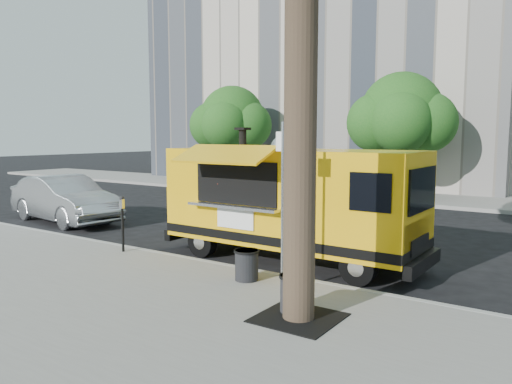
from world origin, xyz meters
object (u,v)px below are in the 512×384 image
sign_post (283,194)px  parking_meter (122,217)px  far_tree_a (232,119)px  trash_bin_left (295,292)px  food_truck (289,200)px  trash_bin_right (247,264)px  far_tree_b (401,114)px  sedan (65,199)px

sign_post → parking_meter: 4.64m
far_tree_a → trash_bin_left: 19.69m
far_tree_a → food_truck: 15.87m
trash_bin_left → trash_bin_right: size_ratio=1.02×
far_tree_b → food_truck: size_ratio=0.88×
parking_meter → trash_bin_left: 5.59m
far_tree_a → trash_bin_left: size_ratio=8.97×
parking_meter → food_truck: (3.44, 1.92, 0.46)m
sedan → trash_bin_right: (9.20, -2.46, -0.32)m
food_truck → sign_post: bearing=-61.6°
far_tree_a → far_tree_b: bearing=2.5°
sedan → trash_bin_right: bearing=-97.4°
far_tree_b → trash_bin_right: 14.81m
far_tree_a → sign_post: size_ratio=1.79×
food_truck → far_tree_a: bearing=132.4°
food_truck → trash_bin_left: 3.87m
food_truck → sedan: bearing=178.9°
sedan → sign_post: bearing=-96.0°
sign_post → trash_bin_left: (0.87, -1.06, -1.38)m
sign_post → trash_bin_right: sign_post is taller
far_tree_b → trash_bin_left: far_tree_b is taller
sign_post → parking_meter: bearing=177.5°
parking_meter → food_truck: size_ratio=0.21×
food_truck → trash_bin_right: 2.41m
far_tree_b → food_truck: (1.44, -12.13, -2.39)m
trash_bin_left → far_tree_b: bearing=102.6°
parking_meter → far_tree_a: bearing=117.1°
far_tree_a → food_truck: far_tree_a is taller
trash_bin_right → trash_bin_left: bearing=-31.5°
parking_meter → sedan: (-5.41, 2.20, -0.20)m
sedan → trash_bin_left: sedan is taller
trash_bin_right → sedan: bearing=165.0°
parking_meter → sign_post: bearing=-2.5°
far_tree_a → trash_bin_left: bearing=-50.2°
food_truck → far_tree_b: bearing=97.5°
far_tree_a → sign_post: 18.14m
far_tree_a → food_truck: bearing=-48.3°
sign_post → trash_bin_right: bearing=-175.7°
far_tree_b → trash_bin_left: 16.04m
food_truck → trash_bin_left: food_truck is taller
far_tree_a → trash_bin_right: (10.79, -13.91, -3.31)m
sign_post → food_truck: 2.43m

